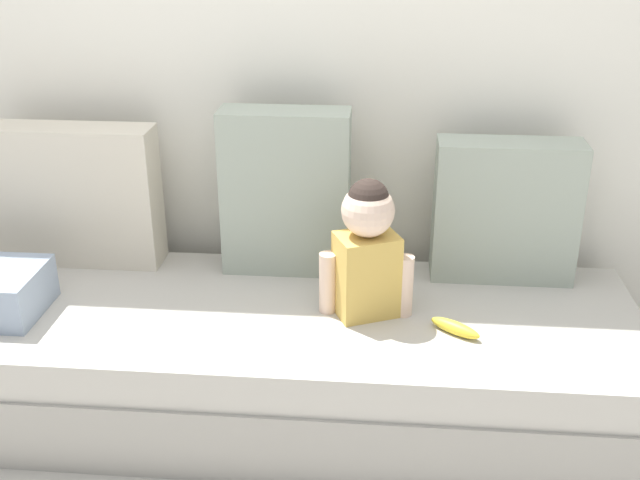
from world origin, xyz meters
The scene contains 8 objects.
ground_plane centered at (0.00, 0.00, 0.00)m, with size 12.00×12.00×0.00m, color #B2ADA3.
back_wall centered at (0.00, 0.54, 1.17)m, with size 5.63×0.10×2.33m, color silver.
couch centered at (0.00, 0.00, 0.18)m, with size 2.43×0.82×0.37m.
throw_pillow_left centered at (-0.75, 0.31, 0.62)m, with size 0.59×0.16×0.50m, color beige.
throw_pillow_center centered at (0.00, 0.31, 0.66)m, with size 0.44×0.16×0.58m, color #99A393.
throw_pillow_right centered at (0.75, 0.31, 0.62)m, with size 0.49×0.16×0.49m, color #99A393.
toddler centered at (0.29, 0.00, 0.61)m, with size 0.30×0.20×0.45m.
banana centered at (0.57, -0.11, 0.39)m, with size 0.17×0.04×0.04m, color yellow.
Camera 1 is at (0.34, -2.17, 1.60)m, focal length 43.13 mm.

